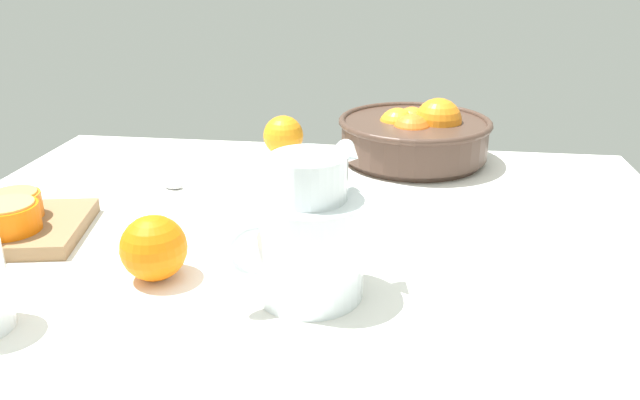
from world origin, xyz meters
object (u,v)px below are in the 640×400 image
(fruit_bowl, at_px, (415,135))
(spoon, at_px, (156,183))
(loose_orange_0, at_px, (283,136))
(loose_orange_1, at_px, (154,248))
(juice_pitcher, at_px, (309,244))
(orange_half_1, at_px, (9,217))
(orange_half_0, at_px, (16,205))

(fruit_bowl, distance_m, spoon, 0.47)
(loose_orange_0, xyz_separation_m, loose_orange_1, (-0.06, -0.50, 0.00))
(juice_pitcher, height_order, orange_half_1, juice_pitcher)
(orange_half_1, height_order, loose_orange_1, loose_orange_1)
(loose_orange_0, xyz_separation_m, spoon, (-0.18, -0.19, -0.03))
(juice_pitcher, relative_size, loose_orange_1, 2.18)
(fruit_bowl, bearing_deg, spoon, -155.75)
(orange_half_1, bearing_deg, loose_orange_0, 56.36)
(orange_half_0, distance_m, orange_half_1, 0.05)
(orange_half_0, distance_m, loose_orange_1, 0.26)
(orange_half_0, distance_m, loose_orange_0, 0.50)
(orange_half_0, bearing_deg, loose_orange_0, 52.02)
(juice_pitcher, relative_size, orange_half_1, 2.20)
(orange_half_0, xyz_separation_m, loose_orange_0, (0.31, 0.39, -0.00))
(orange_half_0, xyz_separation_m, loose_orange_1, (0.24, -0.11, 0.00))
(juice_pitcher, bearing_deg, loose_orange_0, 103.73)
(loose_orange_1, bearing_deg, orange_half_1, 164.37)
(loose_orange_0, bearing_deg, orange_half_0, -127.98)
(loose_orange_0, bearing_deg, spoon, -132.94)
(juice_pitcher, height_order, orange_half_0, juice_pitcher)
(loose_orange_0, bearing_deg, fruit_bowl, -0.26)
(fruit_bowl, bearing_deg, loose_orange_1, -122.18)
(loose_orange_1, relative_size, spoon, 0.53)
(juice_pitcher, distance_m, spoon, 0.44)
(loose_orange_1, height_order, spoon, loose_orange_1)
(fruit_bowl, xyz_separation_m, loose_orange_0, (-0.25, 0.00, -0.01))
(juice_pitcher, bearing_deg, spoon, 134.12)
(juice_pitcher, bearing_deg, fruit_bowl, 76.32)
(fruit_bowl, height_order, juice_pitcher, juice_pitcher)
(orange_half_0, height_order, loose_orange_0, loose_orange_0)
(orange_half_0, height_order, loose_orange_1, loose_orange_1)
(orange_half_1, bearing_deg, orange_half_0, 111.68)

